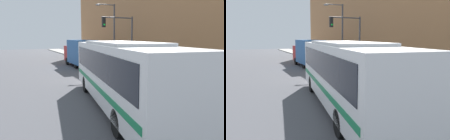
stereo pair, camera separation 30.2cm
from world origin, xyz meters
The scene contains 10 objects.
ground_plane centered at (0.00, 0.00, 0.00)m, with size 120.00×120.00×0.00m, color #515156.
sidewalk centered at (6.04, 20.00, 0.09)m, with size 3.08×70.00×0.18m.
building_facade centered at (10.58, 17.70, 5.56)m, with size 6.00×33.39×11.12m.
city_bus centered at (-0.87, 2.22, 1.91)m, with size 4.37×11.67×3.30m.
delivery_truck centered at (2.06, 18.03, 1.72)m, with size 2.31×6.52×3.17m.
fire_hydrant centered at (5.10, 5.77, 0.55)m, with size 0.26×0.36×0.74m.
traffic_light_pole centered at (4.13, 11.32, 3.80)m, with size 3.28×0.35×5.27m.
parking_meter centered at (5.10, 7.28, 1.05)m, with size 0.14×0.14×1.28m.
street_lamp centered at (5.05, 15.39, 4.31)m, with size 2.35×0.28×6.97m.
pedestrian_near_corner centered at (6.55, 8.40, 0.99)m, with size 0.34×0.34×1.61m.
Camera 1 is at (-5.89, -7.20, 3.53)m, focal length 35.00 mm.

